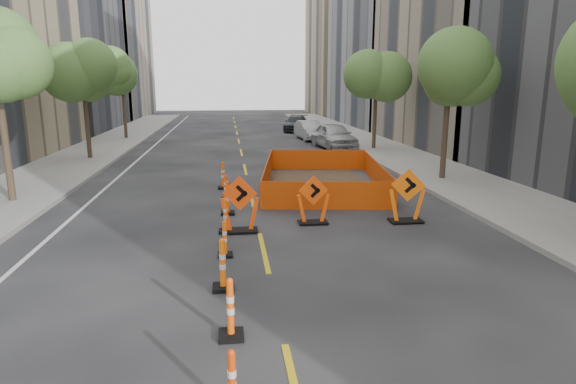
{
  "coord_description": "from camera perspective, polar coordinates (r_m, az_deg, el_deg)",
  "views": [
    {
      "loc": [
        -0.84,
        -7.54,
        4.17
      ],
      "look_at": [
        0.86,
        5.89,
        1.1
      ],
      "focal_mm": 30.0,
      "sensor_mm": 36.0,
      "label": 1
    }
  ],
  "objects": [
    {
      "name": "tree_r_c",
      "position": [
        30.96,
        10.42,
        13.23
      ],
      "size": [
        2.8,
        2.8,
        5.95
      ],
      "color": "#382B1E",
      "rests_on": "ground"
    },
    {
      "name": "chevron_sign_right",
      "position": [
        15.02,
        13.94,
        -0.42
      ],
      "size": [
        1.29,
        1.04,
        1.68
      ],
      "primitive_type": null,
      "rotation": [
        0.0,
        0.0,
        -0.38
      ],
      "color": "#F2620A",
      "rests_on": "ground"
    },
    {
      "name": "tree_l_c",
      "position": [
        28.56,
        -23.15,
        12.49
      ],
      "size": [
        2.8,
        2.8,
        5.95
      ],
      "color": "#382B1E",
      "rests_on": "ground"
    },
    {
      "name": "parked_car_far",
      "position": [
        43.08,
        0.99,
        8.12
      ],
      "size": [
        3.0,
        4.97,
        1.35
      ],
      "primitive_type": "imported",
      "rotation": [
        0.0,
        0.0,
        -0.25
      ],
      "color": "black",
      "rests_on": "ground"
    },
    {
      "name": "channelizer_7",
      "position": [
        17.6,
        -7.42,
        0.55
      ],
      "size": [
        0.38,
        0.38,
        0.96
      ],
      "primitive_type": null,
      "color": "#ED4B09",
      "rests_on": "ground"
    },
    {
      "name": "safety_fence",
      "position": [
        19.98,
        4.07,
        2.12
      ],
      "size": [
        5.59,
        8.33,
        0.97
      ],
      "primitive_type": null,
      "rotation": [
        0.0,
        0.0,
        -0.14
      ],
      "color": "#E9590C",
      "rests_on": "ground"
    },
    {
      "name": "channelizer_5",
      "position": [
        13.78,
        -7.43,
        -2.77
      ],
      "size": [
        0.4,
        0.4,
        1.01
      ],
      "primitive_type": null,
      "color": "#FB560A",
      "rests_on": "ground"
    },
    {
      "name": "parked_car_mid",
      "position": [
        36.54,
        2.58,
        7.32
      ],
      "size": [
        1.87,
        4.38,
        1.41
      ],
      "primitive_type": "imported",
      "rotation": [
        0.0,
        0.0,
        0.09
      ],
      "color": "#A3A4A9",
      "rests_on": "ground"
    },
    {
      "name": "bld_left_e",
      "position": [
        65.44,
        -22.52,
        16.96
      ],
      "size": [
        12.0,
        20.0,
        20.0
      ],
      "primitive_type": "cube",
      "color": "gray",
      "rests_on": "ground"
    },
    {
      "name": "bld_left_d",
      "position": [
        49.54,
        -27.21,
        14.69
      ],
      "size": [
        12.0,
        16.0,
        14.0
      ],
      "primitive_type": "cube",
      "color": "#4C4C51",
      "rests_on": "ground"
    },
    {
      "name": "sidewalk_right",
      "position": [
        22.26,
        19.16,
        1.46
      ],
      "size": [
        4.0,
        90.0,
        0.15
      ],
      "primitive_type": "cube",
      "color": "gray",
      "rests_on": "ground"
    },
    {
      "name": "channelizer_1",
      "position": [
        6.57,
        -6.64,
        -21.6
      ],
      "size": [
        0.37,
        0.37,
        0.94
      ],
      "primitive_type": null,
      "color": "#E03E09",
      "rests_on": "ground"
    },
    {
      "name": "tree_r_b",
      "position": [
        21.62,
        18.58,
        13.08
      ],
      "size": [
        2.8,
        2.8,
        5.95
      ],
      "color": "#382B1E",
      "rests_on": "ground"
    },
    {
      "name": "chevron_sign_center",
      "position": [
        14.47,
        3.0,
        -0.93
      ],
      "size": [
        1.05,
        0.7,
        1.49
      ],
      "primitive_type": null,
      "rotation": [
        0.0,
        0.0,
        0.11
      ],
      "color": "#FE4A0A",
      "rests_on": "ground"
    },
    {
      "name": "bld_right_d",
      "position": [
        51.3,
        13.94,
        18.95
      ],
      "size": [
        12.0,
        18.0,
        20.0
      ],
      "primitive_type": "cube",
      "color": "gray",
      "rests_on": "ground"
    },
    {
      "name": "channelizer_4",
      "position": [
        11.91,
        -7.5,
        -5.48
      ],
      "size": [
        0.36,
        0.36,
        0.92
      ],
      "primitive_type": null,
      "color": "#FF5E0A",
      "rests_on": "ground"
    },
    {
      "name": "channelizer_8",
      "position": [
        19.51,
        -7.72,
        1.97
      ],
      "size": [
        0.44,
        0.44,
        1.11
      ],
      "primitive_type": null,
      "color": "#D64A09",
      "rests_on": "ground"
    },
    {
      "name": "ground_plane",
      "position": [
        8.66,
        -0.78,
        -16.01
      ],
      "size": [
        140.0,
        140.0,
        0.0
      ],
      "primitive_type": "plane",
      "color": "black"
    },
    {
      "name": "channelizer_6",
      "position": [
        15.66,
        -7.18,
        -0.65
      ],
      "size": [
        0.44,
        0.44,
        1.12
      ],
      "primitive_type": null,
      "color": "#FF490A",
      "rests_on": "ground"
    },
    {
      "name": "bld_right_c",
      "position": [
        36.18,
        23.34,
        16.27
      ],
      "size": [
        12.0,
        16.0,
        14.0
      ],
      "primitive_type": "cube",
      "color": "gray",
      "rests_on": "ground"
    },
    {
      "name": "channelizer_3",
      "position": [
        10.03,
        -7.76,
        -8.48
      ],
      "size": [
        0.44,
        0.44,
        1.11
      ],
      "primitive_type": null,
      "color": "#FF640A",
      "rests_on": "ground"
    },
    {
      "name": "bld_right_e",
      "position": [
        68.61,
        8.17,
        15.85
      ],
      "size": [
        12.0,
        14.0,
        16.0
      ],
      "primitive_type": "cube",
      "color": "tan",
      "rests_on": "ground"
    },
    {
      "name": "sidewalk_left",
      "position": [
        21.57,
        -29.29,
        0.18
      ],
      "size": [
        4.0,
        90.0,
        0.15
      ],
      "primitive_type": "cube",
      "color": "gray",
      "rests_on": "ground"
    },
    {
      "name": "chevron_sign_left",
      "position": [
        13.68,
        -5.73,
        -1.45
      ],
      "size": [
        1.22,
        0.89,
        1.65
      ],
      "primitive_type": null,
      "rotation": [
        0.0,
        0.0,
        -0.22
      ],
      "color": "#FE450A",
      "rests_on": "ground"
    },
    {
      "name": "parked_car_near",
      "position": [
        31.63,
        5.46,
        6.65
      ],
      "size": [
        2.57,
        5.07,
        1.66
      ],
      "primitive_type": "imported",
      "rotation": [
        0.0,
        0.0,
        0.13
      ],
      "color": "#B9B9BB",
      "rests_on": "ground"
    },
    {
      "name": "channelizer_2",
      "position": [
        8.24,
        -6.84,
        -13.52
      ],
      "size": [
        0.42,
        0.42,
        1.07
      ],
      "primitive_type": null,
      "color": "#FF530A",
      "rests_on": "ground"
    },
    {
      "name": "tree_l_d",
      "position": [
        38.3,
        -19.09,
        12.63
      ],
      "size": [
        2.8,
        2.8,
        5.95
      ],
      "color": "#382B1E",
      "rests_on": "ground"
    }
  ]
}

